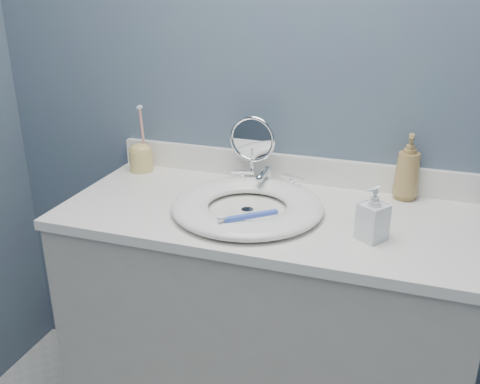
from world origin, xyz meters
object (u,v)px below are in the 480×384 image
at_px(makeup_mirror, 252,147).
at_px(soap_bottle_clear, 373,213).
at_px(soap_bottle_amber, 408,167).
at_px(toothbrush_holder, 141,156).

relative_size(makeup_mirror, soap_bottle_clear, 1.57).
bearing_deg(soap_bottle_amber, soap_bottle_clear, -101.32).
xyz_separation_m(makeup_mirror, soap_bottle_clear, (0.42, -0.29, -0.05)).
bearing_deg(soap_bottle_clear, makeup_mirror, -179.84).
distance_m(makeup_mirror, soap_bottle_clear, 0.52).
height_order(soap_bottle_amber, soap_bottle_clear, soap_bottle_amber).
distance_m(makeup_mirror, soap_bottle_amber, 0.50).
xyz_separation_m(soap_bottle_clear, toothbrush_holder, (-0.83, 0.28, -0.02)).
relative_size(soap_bottle_amber, soap_bottle_clear, 1.40).
relative_size(soap_bottle_clear, toothbrush_holder, 0.62).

